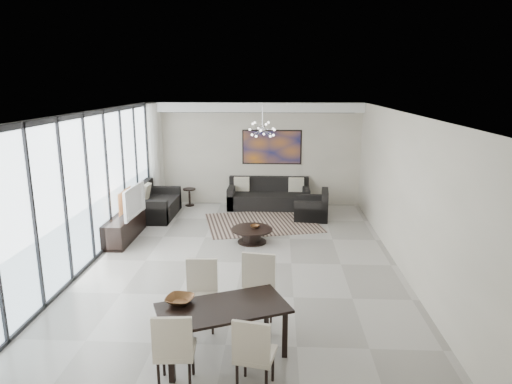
# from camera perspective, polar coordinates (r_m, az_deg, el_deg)

# --- Properties ---
(room_shell) EXTENTS (6.00, 9.00, 2.90)m
(room_shell) POSITION_cam_1_polar(r_m,az_deg,el_deg) (8.57, 1.27, 0.14)
(room_shell) COLOR #A8A39B
(room_shell) RESTS_ON ground
(window_wall) EXTENTS (0.37, 8.95, 2.90)m
(window_wall) POSITION_cam_1_polar(r_m,az_deg,el_deg) (9.26, -19.71, 0.48)
(window_wall) COLOR silver
(window_wall) RESTS_ON floor
(soffit) EXTENTS (5.98, 0.40, 0.26)m
(soffit) POSITION_cam_1_polar(r_m,az_deg,el_deg) (12.66, -0.27, 10.55)
(soffit) COLOR white
(soffit) RESTS_ON room_shell
(painting) EXTENTS (1.68, 0.04, 0.98)m
(painting) POSITION_cam_1_polar(r_m,az_deg,el_deg) (12.92, 2.00, 5.62)
(painting) COLOR #B76319
(painting) RESTS_ON room_shell
(chandelier) EXTENTS (0.66, 0.66, 0.71)m
(chandelier) POSITION_cam_1_polar(r_m,az_deg,el_deg) (10.89, 0.80, 7.84)
(chandelier) COLOR silver
(chandelier) RESTS_ON room_shell
(rug) EXTENTS (3.12, 2.66, 0.01)m
(rug) POSITION_cam_1_polar(r_m,az_deg,el_deg) (11.46, 0.80, -3.85)
(rug) COLOR black
(rug) RESTS_ON floor
(coffee_table) EXTENTS (0.91, 0.91, 0.32)m
(coffee_table) POSITION_cam_1_polar(r_m,az_deg,el_deg) (10.06, -0.50, -5.34)
(coffee_table) COLOR black
(coffee_table) RESTS_ON floor
(bowl_coffee) EXTENTS (0.25, 0.25, 0.06)m
(bowl_coffee) POSITION_cam_1_polar(r_m,az_deg,el_deg) (10.04, -0.14, -4.34)
(bowl_coffee) COLOR brown
(bowl_coffee) RESTS_ON coffee_table
(sofa_main) EXTENTS (2.26, 0.93, 0.82)m
(sofa_main) POSITION_cam_1_polar(r_m,az_deg,el_deg) (12.80, 1.59, -0.72)
(sofa_main) COLOR black
(sofa_main) RESTS_ON floor
(loveseat) EXTENTS (0.97, 1.72, 0.86)m
(loveseat) POSITION_cam_1_polar(r_m,az_deg,el_deg) (12.24, -12.60, -1.65)
(loveseat) COLOR black
(loveseat) RESTS_ON floor
(armchair) EXTENTS (0.92, 0.96, 0.75)m
(armchair) POSITION_cam_1_polar(r_m,az_deg,el_deg) (11.85, 7.11, -2.11)
(armchair) COLOR black
(armchair) RESTS_ON floor
(side_table) EXTENTS (0.36, 0.36, 0.50)m
(side_table) POSITION_cam_1_polar(r_m,az_deg,el_deg) (13.10, -8.32, -0.29)
(side_table) COLOR black
(side_table) RESTS_ON floor
(tv_console) EXTENTS (0.49, 1.73, 0.54)m
(tv_console) POSITION_cam_1_polar(r_m,az_deg,el_deg) (10.67, -16.19, -4.26)
(tv_console) COLOR black
(tv_console) RESTS_ON floor
(television) EXTENTS (0.21, 1.18, 0.67)m
(television) POSITION_cam_1_polar(r_m,az_deg,el_deg) (10.46, -15.56, -1.10)
(television) COLOR gray
(television) RESTS_ON tv_console
(dining_table) EXTENTS (1.82, 1.39, 0.68)m
(dining_table) POSITION_cam_1_polar(r_m,az_deg,el_deg) (5.99, -4.15, -14.87)
(dining_table) COLOR black
(dining_table) RESTS_ON floor
(dining_chair_sw) EXTENTS (0.48, 0.48, 0.97)m
(dining_chair_sw) POSITION_cam_1_polar(r_m,az_deg,el_deg) (5.48, -10.22, -18.45)
(dining_chair_sw) COLOR beige
(dining_chair_sw) RESTS_ON floor
(dining_chair_se) EXTENTS (0.51, 0.51, 0.93)m
(dining_chair_se) POSITION_cam_1_polar(r_m,az_deg,el_deg) (5.37, -0.34, -19.20)
(dining_chair_se) COLOR beige
(dining_chair_se) RESTS_ON floor
(dining_chair_nw) EXTENTS (0.47, 0.47, 0.98)m
(dining_chair_nw) POSITION_cam_1_polar(r_m,az_deg,el_deg) (6.72, -6.83, -11.91)
(dining_chair_nw) COLOR beige
(dining_chair_nw) RESTS_ON floor
(dining_chair_ne) EXTENTS (0.56, 0.56, 1.06)m
(dining_chair_ne) POSITION_cam_1_polar(r_m,az_deg,el_deg) (6.65, 0.12, -11.62)
(dining_chair_ne) COLOR beige
(dining_chair_ne) RESTS_ON floor
(bowl_dining) EXTENTS (0.42, 0.42, 0.09)m
(bowl_dining) POSITION_cam_1_polar(r_m,az_deg,el_deg) (6.09, -9.52, -13.17)
(bowl_dining) COLOR brown
(bowl_dining) RESTS_ON dining_table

